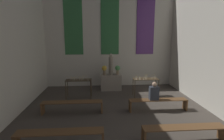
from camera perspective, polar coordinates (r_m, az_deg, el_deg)
The scene contains 12 objects.
wall_back at distance 10.37m, azimuth -0.72°, elevation 11.27°, with size 7.65×0.16×5.95m.
altar at distance 9.74m, azimuth -0.34°, elevation -3.99°, with size 1.12×0.60×0.87m.
statue at distance 9.54m, azimuth -0.35°, elevation 1.67°, with size 0.25×0.25×1.16m.
flower_vase_left at distance 9.56m, azimuth -2.53°, elevation 0.32°, with size 0.28×0.28×0.50m.
flower_vase_right at distance 9.61m, azimuth 1.83°, elevation 0.37°, with size 0.28×0.28×0.50m.
candle_rack_left at distance 8.50m, azimuth -10.85°, elevation -3.95°, with size 1.22×0.52×1.10m.
candle_rack_right at distance 8.74m, azimuth 10.92°, elevation -3.55°, with size 1.22×0.52×1.10m.
pew_second_left at distance 5.11m, azimuth -16.60°, elevation -19.79°, with size 2.32×0.36×0.46m.
pew_second_right at distance 5.51m, azimuth 22.39°, elevation -17.81°, with size 2.32×0.36×0.46m.
pew_back_left at distance 7.03m, azimuth -12.82°, elevation -10.92°, with size 2.32×0.36×0.46m.
pew_back_right at distance 7.32m, azimuth 14.80°, elevation -10.11°, with size 2.32×0.36×0.46m.
person_seated at distance 7.12m, azimuth 13.54°, elevation -6.99°, with size 0.36×0.24×0.72m.
Camera 1 is at (-0.63, -0.79, 2.90)m, focal length 28.00 mm.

